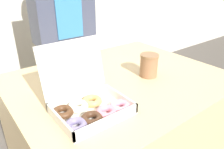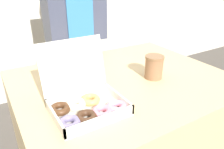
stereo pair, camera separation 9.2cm
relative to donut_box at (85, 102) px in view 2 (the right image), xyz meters
The scene contains 4 objects.
table 0.53m from the donut_box, 28.68° to the left, with size 1.07×0.86×0.75m.
donut_box is the anchor object (origin of this frame).
coffee_cup 0.43m from the donut_box, 11.70° to the left, with size 0.10×0.10×0.12m.
person_customer 0.82m from the donut_box, 69.31° to the left, with size 0.40×0.23×1.58m.
Camera 2 is at (-0.57, -0.83, 1.25)m, focal length 35.00 mm.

